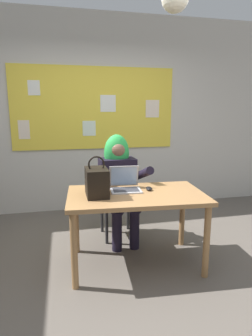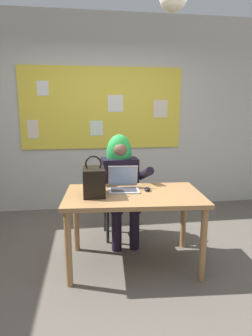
{
  "view_description": "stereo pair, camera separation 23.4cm",
  "coord_description": "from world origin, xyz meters",
  "px_view_note": "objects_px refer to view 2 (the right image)",
  "views": [
    {
      "loc": [
        -0.49,
        -2.4,
        1.53
      ],
      "look_at": [
        0.16,
        0.48,
        0.92
      ],
      "focal_mm": 30.29,
      "sensor_mm": 36.0,
      "label": 1
    },
    {
      "loc": [
        -0.26,
        -2.44,
        1.53
      ],
      "look_at": [
        0.16,
        0.48,
        0.92
      ],
      "focal_mm": 30.29,
      "sensor_mm": 36.0,
      "label": 2
    }
  ],
  "objects_px": {
    "laptop": "(124,185)",
    "handbag": "(94,181)",
    "person_costumed": "(121,179)",
    "computer_mouse": "(147,189)",
    "desk_main": "(134,203)",
    "chair_at_desk": "(119,195)"
  },
  "relations": [
    {
      "from": "computer_mouse",
      "to": "handbag",
      "type": "relative_size",
      "value": 0.28
    },
    {
      "from": "chair_at_desk",
      "to": "person_costumed",
      "type": "bearing_deg",
      "value": 0.95
    },
    {
      "from": "laptop",
      "to": "computer_mouse",
      "type": "distance_m",
      "value": 0.24
    },
    {
      "from": "person_costumed",
      "to": "chair_at_desk",
      "type": "bearing_deg",
      "value": 179.52
    },
    {
      "from": "computer_mouse",
      "to": "chair_at_desk",
      "type": "bearing_deg",
      "value": 117.0
    },
    {
      "from": "person_costumed",
      "to": "computer_mouse",
      "type": "relative_size",
      "value": 12.0
    },
    {
      "from": "laptop",
      "to": "chair_at_desk",
      "type": "bearing_deg",
      "value": 91.51
    },
    {
      "from": "laptop",
      "to": "handbag",
      "type": "relative_size",
      "value": 0.84
    },
    {
      "from": "desk_main",
      "to": "laptop",
      "type": "distance_m",
      "value": 0.22
    },
    {
      "from": "handbag",
      "to": "person_costumed",
      "type": "bearing_deg",
      "value": 61.72
    },
    {
      "from": "chair_at_desk",
      "to": "computer_mouse",
      "type": "xyz_separation_m",
      "value": [
        0.21,
        -0.67,
        0.25
      ]
    },
    {
      "from": "desk_main",
      "to": "person_costumed",
      "type": "height_order",
      "value": "person_costumed"
    },
    {
      "from": "laptop",
      "to": "handbag",
      "type": "xyz_separation_m",
      "value": [
        -0.3,
        -0.14,
        0.08
      ]
    },
    {
      "from": "chair_at_desk",
      "to": "handbag",
      "type": "bearing_deg",
      "value": -24.91
    },
    {
      "from": "chair_at_desk",
      "to": "person_costumed",
      "type": "height_order",
      "value": "person_costumed"
    },
    {
      "from": "person_costumed",
      "to": "laptop",
      "type": "distance_m",
      "value": 0.48
    },
    {
      "from": "desk_main",
      "to": "computer_mouse",
      "type": "relative_size",
      "value": 13.11
    },
    {
      "from": "desk_main",
      "to": "person_costumed",
      "type": "distance_m",
      "value": 0.63
    },
    {
      "from": "desk_main",
      "to": "laptop",
      "type": "relative_size",
      "value": 4.28
    },
    {
      "from": "chair_at_desk",
      "to": "laptop",
      "type": "relative_size",
      "value": 2.82
    },
    {
      "from": "chair_at_desk",
      "to": "handbag",
      "type": "height_order",
      "value": "handbag"
    },
    {
      "from": "desk_main",
      "to": "handbag",
      "type": "relative_size",
      "value": 3.61
    }
  ]
}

